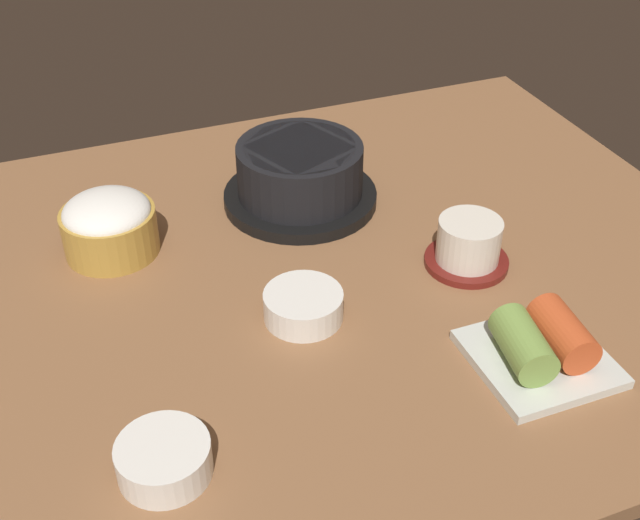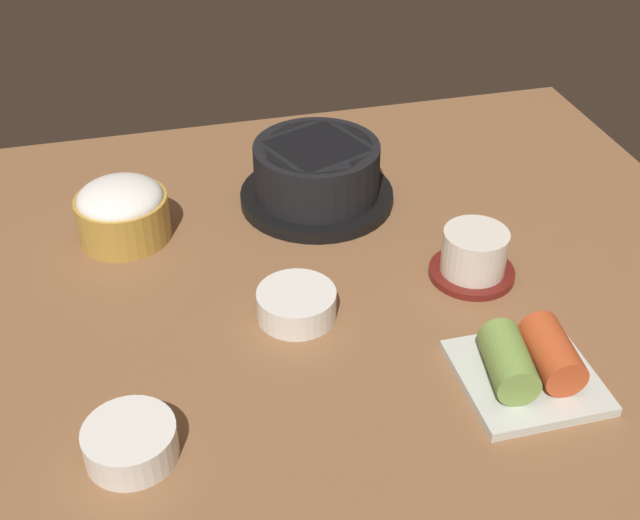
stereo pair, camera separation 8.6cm
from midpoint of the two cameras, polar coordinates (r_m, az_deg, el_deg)
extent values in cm
cube|color=brown|center=(89.05, 1.18, -1.63)|extent=(100.00, 76.00, 2.00)
cylinder|color=black|center=(100.45, 2.21, 4.42)|extent=(18.87, 18.87, 1.48)
cylinder|color=black|center=(98.46, 2.26, 6.35)|extent=(15.27, 15.27, 6.30)
cylinder|color=#D15619|center=(97.08, 2.30, 7.80)|extent=(13.44, 13.44, 0.60)
cylinder|color=#B78C38|center=(94.73, -11.17, 2.87)|extent=(10.57, 10.57, 5.21)
ellipsoid|color=white|center=(93.35, -11.36, 4.20)|extent=(9.72, 9.72, 3.70)
cylinder|color=maroon|center=(90.48, 13.29, -0.94)|extent=(9.32, 9.32, 0.80)
cylinder|color=silver|center=(88.85, 13.53, 0.50)|extent=(6.99, 6.99, 4.83)
cylinder|color=#C6D18C|center=(87.67, 13.72, 1.63)|extent=(5.94, 5.94, 0.40)
cylinder|color=white|center=(82.05, 1.32, -3.23)|extent=(8.12, 8.12, 3.00)
cylinder|color=brown|center=(81.29, 1.33, -2.58)|extent=(6.66, 6.66, 0.50)
cube|color=silver|center=(79.21, 17.34, -7.98)|extent=(12.35, 12.35, 1.00)
cylinder|color=#7A9E47|center=(76.59, 16.26, -6.98)|extent=(5.15, 7.96, 3.99)
cylinder|color=#C64C23|center=(78.59, 19.04, -6.34)|extent=(4.69, 7.76, 3.99)
cylinder|color=white|center=(69.85, -9.72, -12.68)|extent=(7.86, 7.86, 3.12)
cylinder|color=#386B2D|center=(68.92, -9.82, -11.99)|extent=(6.44, 6.44, 0.50)
camera|label=1|loc=(0.04, -87.14, 2.09)|focal=45.53mm
camera|label=2|loc=(0.04, 92.86, -2.09)|focal=45.53mm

